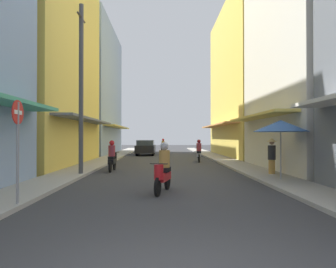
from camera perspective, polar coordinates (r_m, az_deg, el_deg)
ground_plane at (r=21.17m, az=-0.59°, el=-5.30°), size 95.67×95.67×0.00m
sidewalk_left at (r=21.59m, az=-12.44°, el=-5.04°), size 1.71×51.49×0.12m
sidewalk_right at (r=21.66m, az=11.21°, el=-5.03°), size 1.71×51.49×0.12m
building_left_mid at (r=21.81m, az=-23.79°, el=16.22°), size 7.05×11.54×16.07m
building_left_far at (r=33.56m, az=-15.13°, el=7.63°), size 7.05×12.83×13.06m
building_right_mid at (r=19.08m, az=26.70°, el=18.40°), size 7.05×8.83×15.87m
building_right_far at (r=29.38m, az=15.85°, el=9.25°), size 7.05×13.95×13.51m
motorbike_black at (r=16.10m, az=-10.21°, el=-4.27°), size 0.55×1.81×1.58m
motorbike_green at (r=35.48m, az=-0.96°, el=-2.26°), size 0.59×1.80×1.58m
motorbike_silver at (r=21.96m, az=5.69°, el=-3.29°), size 0.55×1.81×1.58m
motorbike_red at (r=9.77m, az=-0.91°, el=-6.68°), size 0.67×1.77×1.58m
parked_car at (r=30.15m, az=-4.13°, el=-2.49°), size 1.82×4.13×1.45m
pedestrian_far at (r=14.48m, az=18.55°, el=-3.66°), size 0.44×0.44×1.70m
vendor_umbrella at (r=12.73m, az=20.02°, el=1.39°), size 2.10×2.10×2.40m
utility_pole at (r=14.53m, az=-15.71°, el=8.11°), size 0.20×1.20×7.71m
street_sign_no_entry at (r=8.41m, az=-25.93°, el=-0.69°), size 0.07×0.60×2.65m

